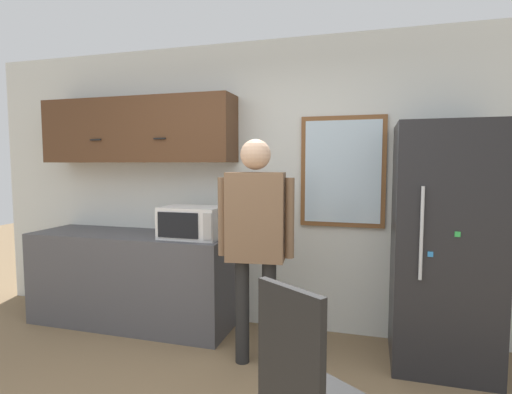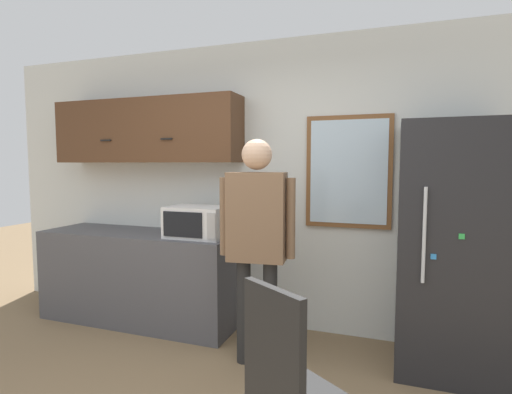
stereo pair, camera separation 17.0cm
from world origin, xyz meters
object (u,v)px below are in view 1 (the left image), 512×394
Objects in this scene: person at (256,228)px; chair at (305,387)px; microwave at (192,222)px; refrigerator at (444,246)px.

person is 1.68× the size of chair.
person is (0.71, -0.38, 0.04)m from microwave.
person reaches higher than chair.
microwave is 0.81m from person.
chair is (-0.81, -1.59, -0.37)m from refrigerator.
microwave is at bearing -15.96° from chair.
microwave is 0.31× the size of person.
refrigerator is at bearing 0.49° from microwave.
refrigerator is at bearing 9.31° from person.
refrigerator is at bearing -82.26° from chair.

